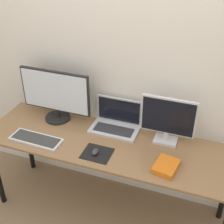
% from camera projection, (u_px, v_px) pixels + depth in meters
% --- Properties ---
extents(wall_back, '(7.00, 0.05, 2.50)m').
position_uv_depth(wall_back, '(124.00, 57.00, 2.31)').
color(wall_back, silver).
rests_on(wall_back, ground_plane).
extents(desk, '(1.90, 0.58, 0.71)m').
position_uv_depth(desk, '(108.00, 152.00, 2.35)').
color(desk, olive).
rests_on(desk, ground_plane).
extents(monitor_left, '(0.58, 0.21, 0.43)m').
position_uv_depth(monitor_left, '(55.00, 95.00, 2.47)').
color(monitor_left, black).
rests_on(monitor_left, desk).
extents(monitor_right, '(0.40, 0.12, 0.36)m').
position_uv_depth(monitor_right, '(168.00, 119.00, 2.22)').
color(monitor_right, silver).
rests_on(monitor_right, desk).
extents(laptop, '(0.37, 0.23, 0.23)m').
position_uv_depth(laptop, '(116.00, 121.00, 2.45)').
color(laptop, silver).
rests_on(laptop, desk).
extents(keyboard, '(0.40, 0.16, 0.02)m').
position_uv_depth(keyboard, '(36.00, 139.00, 2.33)').
color(keyboard, silver).
rests_on(keyboard, desk).
extents(mousepad, '(0.20, 0.18, 0.00)m').
position_uv_depth(mousepad, '(97.00, 153.00, 2.20)').
color(mousepad, black).
rests_on(mousepad, desk).
extents(mouse, '(0.04, 0.07, 0.03)m').
position_uv_depth(mouse, '(95.00, 152.00, 2.19)').
color(mouse, '#333333').
rests_on(mouse, mousepad).
extents(book, '(0.17, 0.21, 0.04)m').
position_uv_depth(book, '(166.00, 166.00, 2.06)').
color(book, orange).
rests_on(book, desk).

